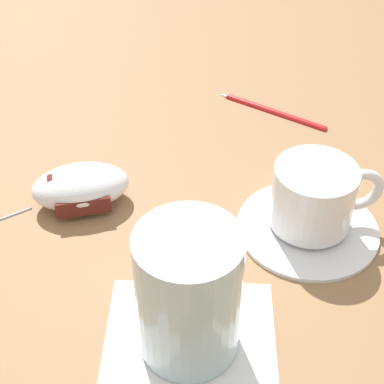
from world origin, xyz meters
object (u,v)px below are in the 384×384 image
Objects in this scene: saucer at (308,226)px; pen at (272,109)px; computer_mouse at (81,186)px; drinking_glass at (189,294)px; coffee_cup at (315,196)px.

saucer is 1.05× the size of pen.
drinking_glass is (-0.20, -0.03, 0.04)m from computer_mouse.
coffee_cup is 0.18m from drinking_glass.
saucer is at bearing -125.77° from computer_mouse.
computer_mouse is 0.27m from pen.
saucer is 0.18m from drinking_glass.
coffee_cup is 0.97× the size of computer_mouse.
computer_mouse is 0.20m from drinking_glass.
saucer is 0.04m from coffee_cup.
pen is (0.19, -0.08, 0.00)m from saucer.
computer_mouse reaches higher than saucer.
computer_mouse is at bearing 55.45° from coffee_cup.
coffee_cup is 0.80× the size of pen.
coffee_cup reaches higher than computer_mouse.
pen is (0.06, -0.26, -0.02)m from computer_mouse.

